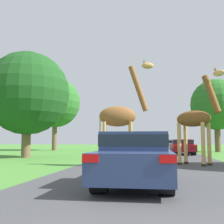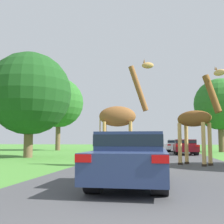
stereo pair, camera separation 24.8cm
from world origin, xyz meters
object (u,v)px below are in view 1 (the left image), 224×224
(car_queue_right, at_px, (182,146))
(car_verge_right, at_px, (172,145))
(car_far_ahead, at_px, (142,146))
(tree_right_cluster, at_px, (216,105))
(car_lead_maroon, at_px, (135,157))
(tree_centre_back, at_px, (28,93))
(tree_far_right, at_px, (55,103))
(giraffe_near_road, at_px, (120,116))
(car_queue_left, at_px, (128,145))
(giraffe_companion, at_px, (196,120))

(car_queue_right, distance_m, car_verge_right, 5.77)
(car_queue_right, relative_size, car_far_ahead, 0.95)
(tree_right_cluster, bearing_deg, car_verge_right, 179.84)
(car_lead_maroon, height_order, car_far_ahead, car_far_ahead)
(tree_centre_back, bearing_deg, car_queue_right, 28.85)
(tree_far_right, bearing_deg, giraffe_near_road, -62.04)
(car_queue_left, relative_size, tree_right_cluster, 0.52)
(giraffe_companion, xyz_separation_m, car_lead_maroon, (-2.53, -6.44, -1.43))
(tree_centre_back, relative_size, tree_right_cluster, 0.98)
(car_queue_left, bearing_deg, giraffe_companion, -69.57)
(giraffe_near_road, xyz_separation_m, tree_centre_back, (-7.20, 5.41, 2.14))
(car_far_ahead, height_order, tree_right_cluster, tree_right_cluster)
(tree_centre_back, bearing_deg, car_verge_right, 48.13)
(tree_right_cluster, bearing_deg, car_queue_right, -125.72)
(car_verge_right, height_order, tree_right_cluster, tree_right_cluster)
(car_queue_right, height_order, car_verge_right, car_queue_right)
(car_lead_maroon, relative_size, tree_far_right, 0.49)
(giraffe_near_road, bearing_deg, car_queue_left, 175.74)
(car_queue_left, bearing_deg, tree_centre_back, -130.65)
(car_queue_right, bearing_deg, tree_right_cluster, 54.28)
(giraffe_companion, bearing_deg, car_far_ahead, -116.26)
(giraffe_companion, bearing_deg, car_lead_maroon, 14.20)
(tree_centre_back, bearing_deg, tree_far_right, 102.13)
(tree_right_cluster, bearing_deg, car_lead_maroon, -107.16)
(giraffe_companion, xyz_separation_m, car_far_ahead, (-2.87, 5.39, -1.39))
(car_lead_maroon, distance_m, car_queue_left, 18.36)
(giraffe_near_road, height_order, tree_centre_back, tree_centre_back)
(giraffe_companion, xyz_separation_m, tree_right_cluster, (4.48, 16.27, 2.72))
(car_queue_right, height_order, tree_right_cluster, tree_right_cluster)
(car_lead_maroon, distance_m, car_verge_right, 22.85)
(car_queue_left, bearing_deg, tree_right_cluster, 26.57)
(tree_centre_back, bearing_deg, car_queue_left, 49.35)
(car_far_ahead, relative_size, car_verge_right, 1.10)
(tree_centre_back, distance_m, tree_far_right, 14.07)
(car_lead_maroon, bearing_deg, car_queue_left, 95.85)
(car_queue_right, xyz_separation_m, tree_right_cluster, (4.12, 5.73, 4.20))
(car_queue_left, distance_m, car_far_ahead, 6.61)
(car_lead_maroon, distance_m, tree_centre_back, 14.12)
(giraffe_near_road, relative_size, giraffe_companion, 1.10)
(giraffe_companion, xyz_separation_m, tree_centre_back, (-10.78, 4.41, 2.29))
(tree_right_cluster, bearing_deg, giraffe_near_road, -115.00)
(car_queue_left, height_order, tree_far_right, tree_far_right)
(car_far_ahead, xyz_separation_m, tree_right_cluster, (7.35, 10.87, 4.10))
(giraffe_companion, relative_size, car_lead_maroon, 1.08)
(car_lead_maroon, xyz_separation_m, tree_centre_back, (-8.24, 10.85, 3.72))
(car_queue_right, xyz_separation_m, car_far_ahead, (-3.23, -5.14, 0.10))
(car_lead_maroon, height_order, tree_centre_back, tree_centre_back)
(car_queue_right, distance_m, tree_far_right, 16.75)
(car_queue_right, bearing_deg, car_far_ahead, -122.13)
(car_queue_left, xyz_separation_m, tree_centre_back, (-6.37, -7.42, 3.72))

